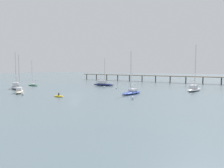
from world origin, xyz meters
TOP-DOWN VIEW (x-y plane):
  - ground_plane at (0.00, 0.00)m, footprint 400.00×400.00m
  - pier at (10.36, 58.01)m, footprint 83.08×6.70m
  - sailboat_gray at (-27.62, 2.21)m, footprint 9.93×7.77m
  - sailboat_navy at (-7.75, 27.07)m, footprint 9.05×3.80m
  - sailboat_blue at (12.86, 8.96)m, footprint 3.71×8.83m
  - sailboat_white at (26.75, 25.37)m, footprint 4.08×9.63m
  - sailboat_cream at (-16.59, -4.73)m, footprint 7.16×6.86m
  - sailboat_green at (-32.11, 12.98)m, footprint 6.55×2.30m
  - dinghy_yellow at (-0.95, -5.07)m, footprint 3.04×1.45m
  - mooring_buoy_near at (-11.42, -7.64)m, footprint 0.77×0.77m
  - mooring_buoy_far at (-2.71, 19.55)m, footprint 0.68×0.68m
  - mooring_buoy_outer at (2.47, 19.11)m, footprint 0.56×0.56m
  - mooring_buoy_inner at (16.88, 0.47)m, footprint 0.65×0.65m

SIDE VIEW (x-z plane):
  - ground_plane at x=0.00m, z-range 0.00..0.00m
  - dinghy_yellow at x=-0.95m, z-range -0.37..0.77m
  - mooring_buoy_outer at x=2.47m, z-range 0.00..0.56m
  - mooring_buoy_inner at x=16.88m, z-range 0.00..0.65m
  - mooring_buoy_far at x=-2.71m, z-range 0.00..0.68m
  - mooring_buoy_near at x=-11.42m, z-range 0.00..0.77m
  - sailboat_green at x=-32.11m, z-range -4.38..5.68m
  - sailboat_blue at x=12.86m, z-range -5.20..6.52m
  - sailboat_cream at x=-16.59m, z-range -4.79..6.26m
  - sailboat_navy at x=-7.75m, z-range -4.63..6.29m
  - sailboat_white at x=26.75m, z-range -6.38..8.05m
  - sailboat_gray at x=-27.62m, z-range -5.52..7.21m
  - pier at x=10.36m, z-range 0.19..6.84m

